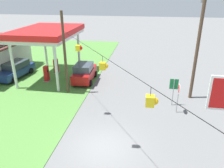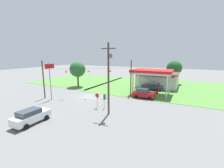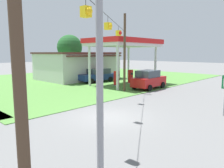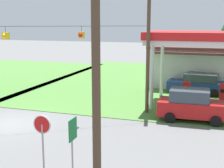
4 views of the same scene
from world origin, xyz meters
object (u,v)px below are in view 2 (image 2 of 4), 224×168
object	(u,v)px
fuel_pump_far	(157,91)
stop_sign_overhead	(50,73)
car_at_pumps_front	(144,93)
route_sign	(104,98)
gas_station_canopy	(152,72)
tree_behind_station	(174,68)
stop_sign_roadside	(97,97)
fuel_pump_near	(145,90)
car_at_pumps_rear	(152,86)
gas_station_store	(157,80)
utility_pole_main	(109,76)
car_on_crossroad	(31,116)
tree_west_verge	(78,69)

from	to	relation	value
fuel_pump_far	stop_sign_overhead	bearing A→B (deg)	-143.33
car_at_pumps_front	route_sign	xyz separation A→B (m)	(-4.09, -8.92, 0.69)
gas_station_canopy	tree_behind_station	bearing A→B (deg)	77.96
fuel_pump_far	stop_sign_roadside	size ratio (longest dim) A/B	0.70
car_at_pumps_front	stop_sign_roadside	xyz separation A→B (m)	(-5.33, -9.16, 0.79)
fuel_pump_near	tree_behind_station	xyz separation A→B (m)	(4.65, 15.61, 3.99)
fuel_pump_far	car_at_pumps_rear	xyz separation A→B (m)	(-1.95, 4.02, 0.10)
car_at_pumps_front	car_at_pumps_rear	distance (m)	8.05
gas_station_store	utility_pole_main	size ratio (longest dim) A/B	1.03
gas_station_canopy	stop_sign_roadside	distance (m)	14.80
gas_station_canopy	car_on_crossroad	bearing A→B (deg)	-115.34
car_on_crossroad	tree_behind_station	size ratio (longest dim) A/B	0.67
stop_sign_overhead	tree_behind_station	world-z (taller)	stop_sign_overhead
tree_west_verge	gas_station_canopy	bearing A→B (deg)	3.26
gas_station_store	car_at_pumps_rear	bearing A→B (deg)	-95.00
car_at_pumps_front	fuel_pump_near	bearing A→B (deg)	97.88
route_sign	tree_west_verge	world-z (taller)	tree_west_verge
car_at_pumps_front	stop_sign_overhead	world-z (taller)	stop_sign_overhead
car_at_pumps_rear	route_sign	world-z (taller)	route_sign
gas_station_store	car_at_pumps_front	world-z (taller)	gas_station_store
utility_pole_main	car_on_crossroad	bearing A→B (deg)	-136.06
stop_sign_overhead	car_at_pumps_rear	bearing A→B (deg)	47.45
fuel_pump_far	stop_sign_overhead	size ratio (longest dim) A/B	0.24
car_at_pumps_rear	route_sign	bearing A→B (deg)	81.88
car_at_pumps_rear	tree_behind_station	xyz separation A→B (m)	(3.96, 11.59, 3.89)
fuel_pump_near	car_at_pumps_rear	xyz separation A→B (m)	(0.69, 4.02, 0.10)
gas_station_canopy	tree_west_verge	distance (m)	19.90
route_sign	car_on_crossroad	bearing A→B (deg)	-122.30
utility_pole_main	car_at_pumps_front	bearing A→B (deg)	77.84
gas_station_canopy	tree_west_verge	bearing A→B (deg)	-176.74
utility_pole_main	tree_west_verge	size ratio (longest dim) A/B	1.48
gas_station_canopy	car_on_crossroad	distance (m)	24.62
utility_pole_main	tree_behind_station	bearing A→B (deg)	78.37
car_at_pumps_front	route_sign	size ratio (longest dim) A/B	1.85
fuel_pump_near	car_at_pumps_front	world-z (taller)	car_at_pumps_front
car_on_crossroad	route_sign	bearing A→B (deg)	-33.70
car_at_pumps_rear	tree_behind_station	distance (m)	12.85
utility_pole_main	car_at_pumps_rear	bearing A→B (deg)	83.05
tree_west_verge	stop_sign_overhead	bearing A→B (deg)	-74.59
car_at_pumps_rear	tree_behind_station	bearing A→B (deg)	-103.50
car_at_pumps_front	stop_sign_roadside	distance (m)	10.62
gas_station_store	fuel_pump_near	size ratio (longest dim) A/B	6.09
car_at_pumps_rear	tree_west_verge	bearing A→B (deg)	20.35
car_at_pumps_rear	stop_sign_overhead	bearing A→B (deg)	52.81
fuel_pump_near	gas_station_store	bearing A→B (deg)	82.83
stop_sign_overhead	route_sign	distance (m)	12.32
car_at_pumps_rear	route_sign	distance (m)	17.46
stop_sign_roadside	car_at_pumps_front	bearing A→B (deg)	-120.18
fuel_pump_far	utility_pole_main	bearing A→B (deg)	-106.04
car_on_crossroad	tree_behind_station	distance (m)	40.17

